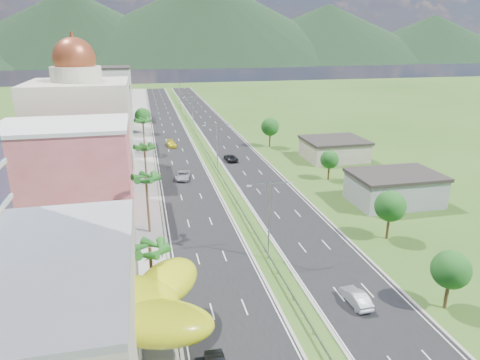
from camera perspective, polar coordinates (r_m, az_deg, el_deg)
ground at (r=51.07m, az=7.05°, el=-15.66°), size 500.00×500.00×0.00m
road_left at (r=132.87m, az=-9.20°, el=5.85°), size 11.00×260.00×0.04m
road_right at (r=134.57m, az=-2.79°, el=6.22°), size 11.00×260.00×0.04m
sidewalk_left at (r=132.66m, az=-13.31°, el=5.58°), size 7.00×260.00×0.12m
median_guardrail at (r=115.97m, az=-4.88°, el=4.48°), size 0.10×216.06×0.76m
streetlight_median_b at (r=56.21m, az=3.92°, el=-4.38°), size 6.04×0.25×11.00m
streetlight_median_c at (r=93.40m, az=-3.08°, el=4.96°), size 6.04×0.25×11.00m
streetlight_median_d at (r=137.14m, az=-6.33°, el=9.23°), size 6.04×0.25×11.00m
streetlight_median_e at (r=181.50m, az=-8.03°, el=11.41°), size 6.04×0.25×11.00m
lime_canopy at (r=42.92m, az=-17.74°, el=-15.81°), size 18.00×15.00×7.40m
pink_shophouse at (r=75.68m, az=-21.99°, el=0.95°), size 20.00×15.00×15.00m
domed_building at (r=96.96m, az=-20.32°, el=7.13°), size 20.00×20.00×28.70m
midrise_grey at (r=121.88m, az=-18.32°, el=7.85°), size 16.00×15.00×16.00m
midrise_beige at (r=143.75m, az=-17.54°, el=8.81°), size 16.00×15.00×13.00m
midrise_white at (r=166.13m, az=-17.07°, el=10.93°), size 16.00×15.00×18.00m
shed_near at (r=81.89m, az=19.87°, el=-1.21°), size 15.00×10.00×5.00m
shed_far at (r=108.03m, az=12.41°, el=3.93°), size 14.00×12.00×4.40m
palm_tree_b at (r=46.78m, az=-11.90°, el=-9.30°), size 3.60×3.60×8.10m
palm_tree_c at (r=64.73m, az=-12.43°, el=-0.01°), size 3.60×3.60×9.60m
palm_tree_d at (r=87.12m, az=-12.63°, el=4.08°), size 3.60×3.60×8.60m
palm_tree_e at (r=111.40m, az=-12.83°, el=7.56°), size 3.60×3.60×9.40m
leafy_tree_lfar at (r=136.50m, az=-12.85°, el=8.34°), size 4.90×4.90×8.05m
leafy_tree_ra at (r=52.23m, az=26.31°, el=-10.69°), size 4.20×4.20×6.90m
leafy_tree_rb at (r=66.10m, az=19.41°, el=-3.33°), size 4.55×4.55×7.47m
leafy_tree_rc at (r=91.06m, az=11.85°, el=2.69°), size 3.85×3.85×6.33m
leafy_tree_rd at (r=116.73m, az=4.04°, el=7.09°), size 4.90×4.90×8.05m
mountain_ridge at (r=496.10m, az=-4.16°, el=15.14°), size 860.00×140.00×90.00m
car_silver_mid_left at (r=91.08m, az=-7.59°, el=0.60°), size 3.52×6.09×1.60m
car_yellow_far_left at (r=119.20m, az=-9.14°, el=4.80°), size 2.84×5.66×1.58m
car_silver_right at (r=51.40m, az=15.19°, el=-14.86°), size 1.96×4.97×1.61m
car_dark_far_right at (r=103.98m, az=-1.25°, el=3.00°), size 2.80×5.63×1.53m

